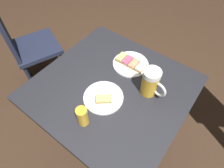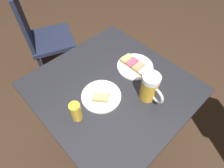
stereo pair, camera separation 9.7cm
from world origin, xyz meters
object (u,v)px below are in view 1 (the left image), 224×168
at_px(beer_mug, 151,83).
at_px(beer_glass_small, 82,116).
at_px(plate_near, 131,63).
at_px(plate_far, 103,97).
at_px(cafe_chair, 24,43).

bearing_deg(beer_mug, beer_glass_small, 155.16).
distance_m(plate_near, plate_far, 0.28).
bearing_deg(beer_glass_small, cafe_chair, 72.65).
xyz_separation_m(plate_near, plate_far, (-0.28, -0.02, -0.00)).
xyz_separation_m(beer_mug, cafe_chair, (-0.02, 1.15, -0.32)).
relative_size(plate_near, cafe_chair, 0.22).
height_order(beer_mug, beer_glass_small, beer_mug).
bearing_deg(plate_near, beer_glass_small, -176.11).
height_order(plate_near, cafe_chair, cafe_chair).
xyz_separation_m(plate_far, beer_mug, (0.17, -0.16, 0.07)).
distance_m(plate_far, beer_glass_small, 0.16).
bearing_deg(beer_glass_small, beer_mug, -24.84).
bearing_deg(cafe_chair, plate_far, 12.99).
xyz_separation_m(plate_far, beer_glass_small, (-0.16, -0.01, 0.04)).
distance_m(beer_mug, cafe_chair, 1.19).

